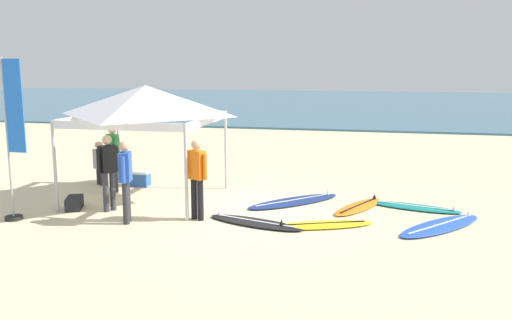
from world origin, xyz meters
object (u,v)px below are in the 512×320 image
at_px(canopy_tent, 146,101).
at_px(person_blue, 125,176).
at_px(banner_flag, 13,146).
at_px(person_green, 113,154).
at_px(cooler_box, 140,179).
at_px(surfboard_orange, 359,207).
at_px(surfboard_blue, 441,226).
at_px(surfboard_yellow, 322,225).
at_px(surfboard_navy, 294,201).
at_px(person_orange, 197,174).
at_px(surfboard_teal, 416,207).
at_px(gear_bag_near_tent, 74,203).
at_px(surfboard_black, 255,222).
at_px(person_black, 108,168).
at_px(person_grey, 100,161).

xyz_separation_m(canopy_tent, person_blue, (0.36, -1.93, -1.40)).
relative_size(person_blue, banner_flag, 0.50).
distance_m(person_green, cooler_box, 1.15).
relative_size(surfboard_orange, surfboard_blue, 0.84).
bearing_deg(surfboard_yellow, surfboard_navy, 115.70).
bearing_deg(surfboard_blue, canopy_tent, 172.69).
bearing_deg(surfboard_orange, banner_flag, -160.15).
bearing_deg(person_orange, surfboard_yellow, 1.80).
height_order(surfboard_teal, person_orange, person_orange).
height_order(surfboard_navy, gear_bag_near_tent, gear_bag_near_tent).
xyz_separation_m(surfboard_blue, person_orange, (-4.97, -0.54, 0.95)).
bearing_deg(cooler_box, surfboard_navy, -11.40).
distance_m(person_blue, person_green, 2.94).
distance_m(person_orange, cooler_box, 3.79).
xyz_separation_m(surfboard_orange, surfboard_black, (-2.04, -1.72, -0.00)).
relative_size(person_green, banner_flag, 0.50).
xyz_separation_m(person_orange, gear_bag_near_tent, (-3.00, 0.19, -0.85)).
height_order(surfboard_teal, person_black, person_black).
bearing_deg(person_green, person_blue, -58.10).
bearing_deg(person_black, surfboard_teal, 14.04).
distance_m(person_black, banner_flag, 1.97).
distance_m(surfboard_blue, banner_flag, 8.89).
bearing_deg(surfboard_navy, surfboard_blue, -22.15).
xyz_separation_m(surfboard_blue, surfboard_teal, (-0.40, 1.36, 0.00)).
height_order(surfboard_blue, cooler_box, cooler_box).
bearing_deg(person_grey, person_blue, -53.75).
bearing_deg(surfboard_orange, person_blue, -154.64).
height_order(person_blue, cooler_box, person_blue).
relative_size(surfboard_orange, person_black, 1.14).
bearing_deg(surfboard_navy, person_black, -157.74).
xyz_separation_m(surfboard_orange, surfboard_blue, (1.67, -1.13, -0.00)).
height_order(surfboard_navy, surfboard_black, same).
relative_size(surfboard_yellow, banner_flag, 0.63).
bearing_deg(cooler_box, person_blue, -69.94).
distance_m(surfboard_orange, person_green, 6.28).
height_order(person_blue, person_orange, same).
relative_size(canopy_tent, person_green, 1.84).
bearing_deg(surfboard_blue, gear_bag_near_tent, -177.51).
bearing_deg(person_black, person_green, 113.91).
relative_size(surfboard_teal, person_orange, 1.23).
bearing_deg(person_black, surfboard_yellow, -1.72).
height_order(person_blue, gear_bag_near_tent, person_blue).
bearing_deg(person_green, canopy_tent, -25.39).
bearing_deg(person_blue, surfboard_blue, 9.66).
distance_m(surfboard_blue, surfboard_navy, 3.43).
bearing_deg(person_orange, person_grey, 144.61).
bearing_deg(banner_flag, person_blue, 7.75).
bearing_deg(person_grey, surfboard_teal, -4.74).
distance_m(gear_bag_near_tent, cooler_box, 2.55).
bearing_deg(canopy_tent, person_blue, -79.54).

